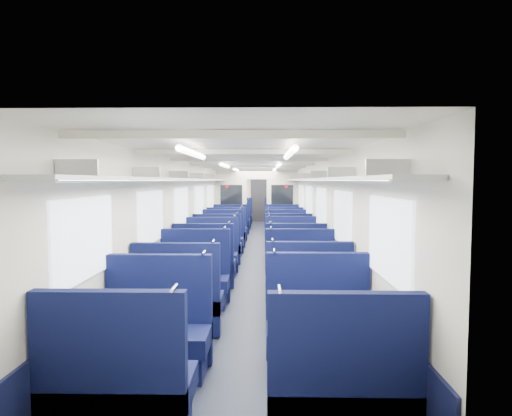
% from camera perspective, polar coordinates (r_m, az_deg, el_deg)
% --- Properties ---
extents(floor, '(2.80, 18.00, 0.01)m').
position_cam_1_polar(floor, '(11.53, -0.21, -6.05)').
color(floor, black).
rests_on(floor, ground).
extents(ceiling, '(2.80, 18.00, 0.01)m').
position_cam_1_polar(ceiling, '(11.37, -0.21, 5.70)').
color(ceiling, silver).
rests_on(ceiling, wall_left).
extents(wall_left, '(0.02, 18.00, 2.35)m').
position_cam_1_polar(wall_left, '(11.50, -7.20, -0.21)').
color(wall_left, beige).
rests_on(wall_left, floor).
extents(dado_left, '(0.03, 17.90, 0.70)m').
position_cam_1_polar(dado_left, '(11.59, -7.09, -4.28)').
color(dado_left, '#101436').
rests_on(dado_left, floor).
extents(wall_right, '(0.02, 18.00, 2.35)m').
position_cam_1_polar(wall_right, '(11.44, 6.82, -0.23)').
color(wall_right, beige).
rests_on(wall_right, floor).
extents(dado_right, '(0.03, 17.90, 0.70)m').
position_cam_1_polar(dado_right, '(11.52, 6.71, -4.32)').
color(dado_right, '#101436').
rests_on(dado_right, floor).
extents(wall_far, '(2.80, 0.02, 2.35)m').
position_cam_1_polar(wall_far, '(20.37, 0.37, 1.51)').
color(wall_far, beige).
rests_on(wall_far, floor).
extents(luggage_rack_left, '(0.36, 17.40, 0.18)m').
position_cam_1_polar(luggage_rack_left, '(11.45, -6.30, 3.78)').
color(luggage_rack_left, '#B2B5BA').
rests_on(luggage_rack_left, wall_left).
extents(luggage_rack_right, '(0.36, 17.40, 0.18)m').
position_cam_1_polar(luggage_rack_right, '(11.40, 5.91, 3.78)').
color(luggage_rack_right, '#B2B5BA').
rests_on(luggage_rack_right, wall_right).
extents(windows, '(2.78, 15.60, 0.75)m').
position_cam_1_polar(windows, '(10.92, -0.26, 0.90)').
color(windows, white).
rests_on(windows, wall_left).
extents(ceiling_fittings, '(2.70, 16.06, 0.11)m').
position_cam_1_polar(ceiling_fittings, '(11.10, -0.24, 5.43)').
color(ceiling_fittings, beige).
rests_on(ceiling_fittings, ceiling).
extents(end_door, '(0.75, 0.06, 2.00)m').
position_cam_1_polar(end_door, '(20.32, 0.37, 1.01)').
color(end_door, black).
rests_on(end_door, floor).
extents(bulkhead, '(2.80, 0.10, 2.35)m').
position_cam_1_polar(bulkhead, '(14.78, 0.10, 0.91)').
color(bulkhead, beige).
rests_on(bulkhead, floor).
extents(seat_0, '(1.09, 0.60, 1.22)m').
position_cam_1_polar(seat_0, '(3.61, -17.96, -22.36)').
color(seat_0, '#0D1441').
rests_on(seat_0, floor).
extents(seat_1, '(1.09, 0.60, 1.22)m').
position_cam_1_polar(seat_1, '(3.48, 11.35, -23.35)').
color(seat_1, '#0D1441').
rests_on(seat_1, floor).
extents(seat_2, '(1.09, 0.60, 1.22)m').
position_cam_1_polar(seat_2, '(4.63, -13.11, -16.31)').
color(seat_2, '#0D1441').
rests_on(seat_2, floor).
extents(seat_3, '(1.09, 0.60, 1.22)m').
position_cam_1_polar(seat_3, '(4.67, 8.38, -16.09)').
color(seat_3, '#0D1441').
rests_on(seat_3, floor).
extents(seat_4, '(1.09, 0.60, 1.22)m').
position_cam_1_polar(seat_4, '(5.67, -10.28, -12.52)').
color(seat_4, '#0D1441').
rests_on(seat_4, floor).
extents(seat_5, '(1.09, 0.60, 1.22)m').
position_cam_1_polar(seat_5, '(5.73, 6.93, -12.32)').
color(seat_5, '#0D1441').
rests_on(seat_5, floor).
extents(seat_6, '(1.09, 0.60, 1.22)m').
position_cam_1_polar(seat_6, '(6.83, -8.23, -9.70)').
color(seat_6, '#0D1441').
rests_on(seat_6, floor).
extents(seat_7, '(1.09, 0.60, 1.22)m').
position_cam_1_polar(seat_7, '(6.79, 5.97, -9.75)').
color(seat_7, '#0D1441').
rests_on(seat_7, floor).
extents(seat_8, '(1.09, 0.60, 1.22)m').
position_cam_1_polar(seat_8, '(7.93, -6.88, -7.80)').
color(seat_8, '#0D1441').
rests_on(seat_8, floor).
extents(seat_9, '(1.09, 0.60, 1.22)m').
position_cam_1_polar(seat_9, '(7.95, 5.24, -7.76)').
color(seat_9, '#0D1441').
rests_on(seat_9, floor).
extents(seat_10, '(1.09, 0.60, 1.22)m').
position_cam_1_polar(seat_10, '(8.93, -5.96, -6.50)').
color(seat_10, '#0D1441').
rests_on(seat_10, floor).
extents(seat_11, '(1.09, 0.60, 1.22)m').
position_cam_1_polar(seat_11, '(9.11, 4.70, -6.29)').
color(seat_11, '#0D1441').
rests_on(seat_11, floor).
extents(seat_12, '(1.09, 0.60, 1.22)m').
position_cam_1_polar(seat_12, '(10.05, -5.16, -5.35)').
color(seat_12, '#0D1441').
rests_on(seat_12, floor).
extents(seat_13, '(1.09, 0.60, 1.22)m').
position_cam_1_polar(seat_13, '(10.19, 4.31, -5.22)').
color(seat_13, '#0D1441').
rests_on(seat_13, floor).
extents(seat_14, '(1.09, 0.60, 1.22)m').
position_cam_1_polar(seat_14, '(11.24, -4.49, -4.38)').
color(seat_14, '#0D1441').
rests_on(seat_14, floor).
extents(seat_15, '(1.09, 0.60, 1.22)m').
position_cam_1_polar(seat_15, '(11.28, 4.00, -4.35)').
color(seat_15, '#0D1441').
rests_on(seat_15, floor).
extents(seat_16, '(1.09, 0.60, 1.22)m').
position_cam_1_polar(seat_16, '(12.45, -3.93, -3.59)').
color(seat_16, '#0D1441').
rests_on(seat_16, floor).
extents(seat_17, '(1.09, 0.60, 1.22)m').
position_cam_1_polar(seat_17, '(12.49, 3.72, -3.56)').
color(seat_17, '#0D1441').
rests_on(seat_17, floor).
extents(seat_18, '(1.09, 0.60, 1.22)m').
position_cam_1_polar(seat_18, '(13.62, -3.50, -2.96)').
color(seat_18, '#0D1441').
rests_on(seat_18, floor).
extents(seat_19, '(1.09, 0.60, 1.22)m').
position_cam_1_polar(seat_19, '(13.63, 3.50, -2.96)').
color(seat_19, '#0D1441').
rests_on(seat_19, floor).
extents(seat_20, '(1.09, 0.60, 1.22)m').
position_cam_1_polar(seat_20, '(15.61, -2.91, -2.11)').
color(seat_20, '#0D1441').
rests_on(seat_20, floor).
extents(seat_21, '(1.09, 0.60, 1.22)m').
position_cam_1_polar(seat_21, '(15.67, 3.18, -2.08)').
color(seat_21, '#0D1441').
rests_on(seat_21, floor).
extents(seat_22, '(1.09, 0.60, 1.22)m').
position_cam_1_polar(seat_22, '(16.66, -2.65, -1.74)').
color(seat_22, '#0D1441').
rests_on(seat_22, floor).
extents(seat_23, '(1.09, 0.60, 1.22)m').
position_cam_1_polar(seat_23, '(16.78, 3.05, -1.70)').
color(seat_23, '#0D1441').
rests_on(seat_23, floor).
extents(seat_24, '(1.09, 0.60, 1.22)m').
position_cam_1_polar(seat_24, '(17.95, -2.38, -1.35)').
color(seat_24, '#0D1441').
rests_on(seat_24, floor).
extents(seat_25, '(1.09, 0.60, 1.22)m').
position_cam_1_polar(seat_25, '(17.95, 2.92, -1.35)').
color(seat_25, '#0D1441').
rests_on(seat_25, floor).
extents(seat_26, '(1.09, 0.60, 1.22)m').
position_cam_1_polar(seat_26, '(18.96, -2.20, -1.08)').
color(seat_26, '#0D1441').
rests_on(seat_26, floor).
extents(seat_27, '(1.09, 0.60, 1.22)m').
position_cam_1_polar(seat_27, '(19.10, 2.81, -1.04)').
color(seat_27, '#0D1441').
rests_on(seat_27, floor).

